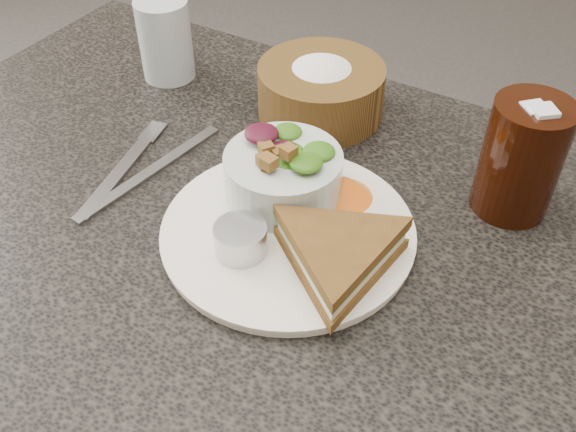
% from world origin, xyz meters
% --- Properties ---
extents(dining_table, '(1.00, 0.70, 0.75)m').
position_xyz_m(dining_table, '(0.00, 0.00, 0.38)').
color(dining_table, black).
rests_on(dining_table, floor).
extents(dinner_plate, '(0.27, 0.27, 0.01)m').
position_xyz_m(dinner_plate, '(0.07, -0.00, 0.76)').
color(dinner_plate, silver).
rests_on(dinner_plate, dining_table).
extents(sandwich, '(0.23, 0.23, 0.04)m').
position_xyz_m(sandwich, '(0.14, -0.03, 0.78)').
color(sandwich, brown).
rests_on(sandwich, dinner_plate).
extents(salad_bowl, '(0.16, 0.16, 0.08)m').
position_xyz_m(salad_bowl, '(0.03, 0.04, 0.80)').
color(salad_bowl, '#B2C0B8').
rests_on(salad_bowl, dinner_plate).
extents(dressing_ramekin, '(0.07, 0.07, 0.03)m').
position_xyz_m(dressing_ramekin, '(0.04, -0.06, 0.78)').
color(dressing_ramekin, '#B0B2B6').
rests_on(dressing_ramekin, dinner_plate).
extents(orange_wedge, '(0.10, 0.10, 0.03)m').
position_xyz_m(orange_wedge, '(0.09, 0.07, 0.78)').
color(orange_wedge, orange).
rests_on(orange_wedge, dinner_plate).
extents(fork, '(0.05, 0.17, 0.00)m').
position_xyz_m(fork, '(-0.16, -0.02, 0.75)').
color(fork, '#91939A').
rests_on(fork, dining_table).
extents(knife, '(0.05, 0.23, 0.00)m').
position_xyz_m(knife, '(-0.13, 0.01, 0.75)').
color(knife, '#959699').
rests_on(knife, dining_table).
extents(bread_basket, '(0.18, 0.18, 0.09)m').
position_xyz_m(bread_basket, '(-0.02, 0.22, 0.80)').
color(bread_basket, brown).
rests_on(bread_basket, dining_table).
extents(cola_glass, '(0.09, 0.09, 0.15)m').
position_xyz_m(cola_glass, '(0.26, 0.17, 0.82)').
color(cola_glass, black).
rests_on(cola_glass, dining_table).
extents(water_glass, '(0.08, 0.08, 0.11)m').
position_xyz_m(water_glass, '(-0.25, 0.20, 0.81)').
color(water_glass, '#A6B3B9').
rests_on(water_glass, dining_table).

